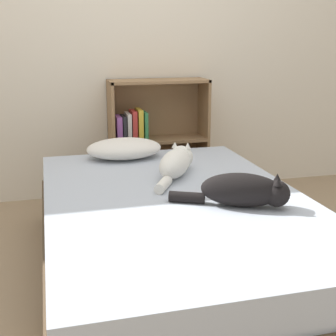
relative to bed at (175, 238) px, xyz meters
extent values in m
plane|color=#997F60|center=(0.00, 0.00, -0.21)|extent=(8.00, 8.00, 0.00)
cube|color=silver|center=(0.00, 1.41, 1.04)|extent=(8.00, 0.06, 2.50)
cube|color=brown|center=(0.00, 0.00, -0.08)|extent=(1.25, 1.91, 0.27)
cube|color=#B2BCCC|center=(0.00, 0.00, 0.14)|extent=(1.21, 1.86, 0.16)
ellipsoid|color=white|center=(-0.12, 0.77, 0.28)|extent=(0.46, 0.31, 0.12)
ellipsoid|color=white|center=(0.08, 0.32, 0.29)|extent=(0.30, 0.38, 0.14)
sphere|color=white|center=(0.16, 0.45, 0.29)|extent=(0.14, 0.14, 0.14)
cone|color=white|center=(0.12, 0.47, 0.36)|extent=(0.04, 0.04, 0.03)
cone|color=white|center=(0.19, 0.43, 0.36)|extent=(0.04, 0.04, 0.03)
cylinder|color=white|center=(-0.03, 0.11, 0.24)|extent=(0.12, 0.16, 0.05)
ellipsoid|color=black|center=(0.25, -0.20, 0.29)|extent=(0.39, 0.28, 0.15)
sphere|color=black|center=(0.38, -0.27, 0.29)|extent=(0.12, 0.12, 0.12)
cone|color=black|center=(0.40, -0.24, 0.35)|extent=(0.04, 0.04, 0.03)
cone|color=black|center=(0.37, -0.30, 0.35)|extent=(0.04, 0.04, 0.03)
cylinder|color=black|center=(0.03, -0.10, 0.24)|extent=(0.17, 0.12, 0.05)
cube|color=#8E6B47|center=(-0.13, 1.24, 0.22)|extent=(0.02, 0.26, 0.87)
cube|color=#8E6B47|center=(0.56, 1.24, 0.22)|extent=(0.02, 0.26, 0.87)
cube|color=#8E6B47|center=(0.22, 1.24, -0.20)|extent=(0.71, 0.26, 0.02)
cube|color=#8E6B47|center=(0.22, 1.24, 0.64)|extent=(0.71, 0.26, 0.02)
cube|color=#8E6B47|center=(0.22, 1.24, 0.22)|extent=(0.67, 0.26, 0.02)
cube|color=#8E6B47|center=(0.22, 1.36, 0.22)|extent=(0.71, 0.02, 0.87)
cube|color=#8C4C99|center=(-0.09, 1.20, 0.32)|extent=(0.04, 0.16, 0.18)
cube|color=#232328|center=(-0.05, 1.20, 0.32)|extent=(0.02, 0.16, 0.18)
cube|color=beige|center=(-0.02, 1.20, 0.33)|extent=(0.03, 0.16, 0.20)
cube|color=#B7332D|center=(0.02, 1.20, 0.34)|extent=(0.03, 0.16, 0.22)
cube|color=gold|center=(0.06, 1.20, 0.34)|extent=(0.03, 0.16, 0.23)
cube|color=#337F47|center=(0.10, 1.20, 0.33)|extent=(0.02, 0.16, 0.21)
camera|label=1|loc=(-0.57, -2.02, 0.95)|focal=50.00mm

